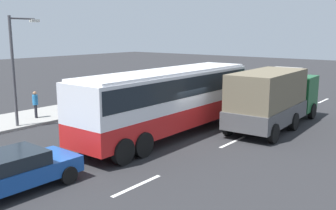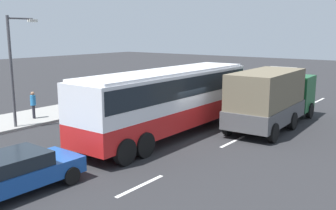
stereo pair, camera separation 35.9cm
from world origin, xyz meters
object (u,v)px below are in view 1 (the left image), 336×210
(pedestrian_at_crossing, at_px, (35,103))
(street_lamp, at_px, (16,62))
(car_blue_saloon, at_px, (7,172))
(pedestrian_near_curb, at_px, (106,92))
(cargo_truck, at_px, (274,97))
(car_black_sedan, at_px, (261,95))
(coach_bus, at_px, (169,95))

(pedestrian_at_crossing, relative_size, street_lamp, 0.27)
(car_blue_saloon, relative_size, pedestrian_at_crossing, 2.94)
(car_blue_saloon, bearing_deg, pedestrian_near_curb, 36.52)
(cargo_truck, relative_size, street_lamp, 1.40)
(car_black_sedan, bearing_deg, pedestrian_near_curb, 129.59)
(car_black_sedan, relative_size, pedestrian_near_curb, 2.74)
(car_blue_saloon, bearing_deg, car_black_sedan, 1.09)
(coach_bus, relative_size, street_lamp, 1.95)
(cargo_truck, bearing_deg, pedestrian_at_crossing, 119.24)
(pedestrian_at_crossing, bearing_deg, street_lamp, -125.96)
(car_blue_saloon, relative_size, street_lamp, 0.80)
(cargo_truck, distance_m, car_black_sedan, 6.20)
(street_lamp, bearing_deg, cargo_truck, -50.79)
(coach_bus, distance_m, cargo_truck, 6.12)
(pedestrian_at_crossing, xyz_separation_m, street_lamp, (-1.59, -0.97, 2.57))
(pedestrian_near_curb, xyz_separation_m, street_lamp, (-7.30, -1.02, 2.61))
(car_blue_saloon, distance_m, pedestrian_near_curb, 15.12)
(pedestrian_at_crossing, bearing_deg, cargo_truck, -35.86)
(coach_bus, xyz_separation_m, street_lamp, (-3.87, 7.50, 1.54))
(pedestrian_near_curb, distance_m, street_lamp, 7.82)
(coach_bus, distance_m, car_black_sedan, 10.37)
(cargo_truck, bearing_deg, street_lamp, 126.82)
(cargo_truck, xyz_separation_m, pedestrian_near_curb, (-1.62, 11.96, -0.69))
(pedestrian_near_curb, bearing_deg, street_lamp, 125.98)
(pedestrian_at_crossing, bearing_deg, car_blue_saloon, -104.77)
(coach_bus, relative_size, car_black_sedan, 2.74)
(coach_bus, distance_m, car_blue_saloon, 9.01)
(car_blue_saloon, height_order, street_lamp, street_lamp)
(pedestrian_near_curb, bearing_deg, coach_bus, -173.90)
(coach_bus, relative_size, pedestrian_at_crossing, 7.19)
(cargo_truck, xyz_separation_m, pedestrian_at_crossing, (-7.34, 11.91, -0.64))
(car_blue_saloon, relative_size, pedestrian_near_curb, 3.06)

